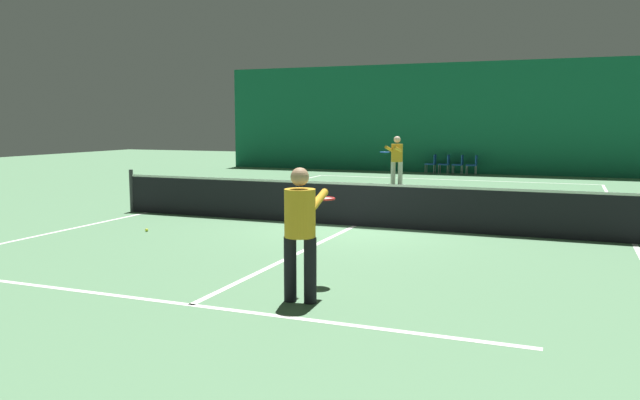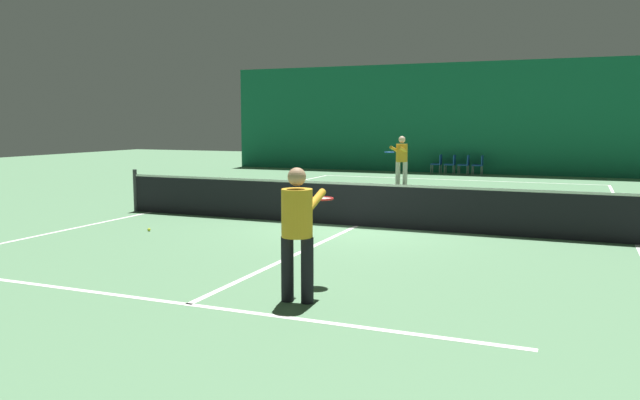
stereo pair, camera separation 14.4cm
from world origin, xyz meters
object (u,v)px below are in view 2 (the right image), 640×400
at_px(player_near, 298,224).
at_px(courtside_chair_1, 451,163).
at_px(player_far, 401,157).
at_px(tennis_net, 357,203).
at_px(courtside_chair_0, 438,163).
at_px(courtside_chair_3, 479,164).
at_px(courtside_chair_2, 465,163).
at_px(tennis_ball, 149,230).

relative_size(player_near, courtside_chair_1, 2.03).
distance_m(player_far, courtside_chair_1, 6.08).
distance_m(player_near, player_far, 14.64).
relative_size(tennis_net, courtside_chair_0, 14.29).
bearing_deg(courtside_chair_1, courtside_chair_3, 90.00).
relative_size(tennis_net, player_near, 7.05).
relative_size(player_far, courtside_chair_1, 2.11).
relative_size(courtside_chair_0, courtside_chair_2, 1.00).
bearing_deg(courtside_chair_2, courtside_chair_0, -90.00).
bearing_deg(tennis_net, courtside_chair_2, 90.45).
height_order(tennis_net, courtside_chair_1, tennis_net).
xyz_separation_m(tennis_net, player_near, (1.21, -5.73, 0.48)).
xyz_separation_m(courtside_chair_1, courtside_chair_2, (0.60, 0.00, 0.00)).
height_order(tennis_net, tennis_ball, tennis_net).
relative_size(courtside_chair_0, courtside_chair_3, 1.00).
xyz_separation_m(courtside_chair_2, courtside_chair_3, (0.60, 0.00, 0.00)).
bearing_deg(courtside_chair_0, courtside_chair_3, 90.00).
relative_size(player_far, tennis_ball, 26.85).
relative_size(tennis_net, courtside_chair_2, 14.29).
distance_m(courtside_chair_2, courtside_chair_3, 0.60).
bearing_deg(courtside_chair_0, courtside_chair_2, 90.00).
bearing_deg(player_near, courtside_chair_0, 2.62).
xyz_separation_m(player_near, courtside_chair_3, (-0.72, 20.43, -0.51)).
height_order(tennis_net, courtside_chair_3, tennis_net).
xyz_separation_m(tennis_net, courtside_chair_2, (-0.12, 14.70, -0.03)).
height_order(tennis_net, player_near, player_near).
height_order(courtside_chair_0, courtside_chair_2, same).
distance_m(player_near, courtside_chair_3, 20.45).
distance_m(courtside_chair_0, courtside_chair_2, 1.19).
height_order(player_far, courtside_chair_1, player_far).
relative_size(tennis_net, courtside_chair_1, 14.29).
bearing_deg(courtside_chair_2, courtside_chair_1, -90.00).
bearing_deg(tennis_ball, courtside_chair_2, 77.78).
relative_size(tennis_net, player_far, 6.77).
bearing_deg(courtside_chair_3, player_near, 2.03).
height_order(player_far, courtside_chair_0, player_far).
distance_m(tennis_net, player_far, 8.80).
xyz_separation_m(player_far, courtside_chair_3, (1.84, 6.02, -0.55)).
bearing_deg(courtside_chair_1, player_near, 5.37).
distance_m(courtside_chair_0, courtside_chair_3, 1.79).
relative_size(player_near, player_far, 0.96).
relative_size(player_near, tennis_ball, 25.78).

